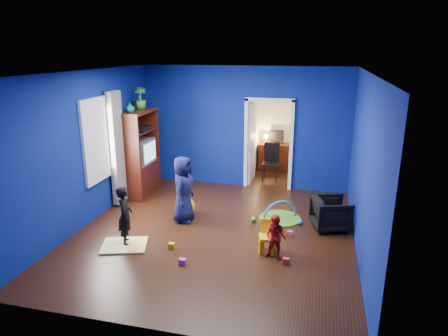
% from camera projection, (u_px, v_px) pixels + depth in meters
% --- Properties ---
extents(floor, '(5.00, 5.50, 0.01)m').
position_uv_depth(floor, '(215.00, 232.00, 7.40)').
color(floor, black).
rests_on(floor, ground).
extents(ceiling, '(5.00, 5.50, 0.01)m').
position_uv_depth(ceiling, '(213.00, 72.00, 6.56)').
color(ceiling, white).
rests_on(ceiling, wall_back).
extents(wall_back, '(5.00, 0.02, 2.90)m').
position_uv_depth(wall_back, '(244.00, 128.00, 9.54)').
color(wall_back, navy).
rests_on(wall_back, floor).
extents(wall_front, '(5.00, 0.02, 2.90)m').
position_uv_depth(wall_front, '(150.00, 220.00, 4.42)').
color(wall_front, navy).
rests_on(wall_front, floor).
extents(wall_left, '(0.02, 5.50, 2.90)m').
position_uv_depth(wall_left, '(87.00, 149.00, 7.55)').
color(wall_left, navy).
rests_on(wall_left, floor).
extents(wall_right, '(0.02, 5.50, 2.90)m').
position_uv_depth(wall_right, '(364.00, 167.00, 6.41)').
color(wall_right, navy).
rests_on(wall_right, floor).
extents(alcove, '(1.00, 1.75, 2.50)m').
position_uv_depth(alcove, '(273.00, 130.00, 10.28)').
color(alcove, silver).
rests_on(alcove, floor).
extents(armchair, '(0.82, 0.81, 0.60)m').
position_uv_depth(armchair, '(331.00, 213.00, 7.49)').
color(armchair, black).
rests_on(armchair, floor).
extents(child_black, '(0.40, 0.46, 1.06)m').
position_uv_depth(child_black, '(125.00, 216.00, 6.83)').
color(child_black, black).
rests_on(child_black, floor).
extents(child_navy, '(0.42, 0.65, 1.31)m').
position_uv_depth(child_navy, '(183.00, 189.00, 7.73)').
color(child_navy, '#0F1537').
rests_on(child_navy, floor).
extents(toddler_red, '(0.42, 0.36, 0.76)m').
position_uv_depth(toddler_red, '(276.00, 238.00, 6.37)').
color(toddler_red, red).
rests_on(toddler_red, floor).
extents(vase, '(0.24, 0.24, 0.21)m').
position_uv_depth(vase, '(130.00, 107.00, 8.53)').
color(vase, '#0B545F').
rests_on(vase, tv_armoire).
extents(potted_plant, '(0.36, 0.36, 0.48)m').
position_uv_depth(potted_plant, '(140.00, 98.00, 8.98)').
color(potted_plant, '#328933').
rests_on(potted_plant, tv_armoire).
extents(tv_armoire, '(0.58, 1.14, 1.96)m').
position_uv_depth(tv_armoire, '(139.00, 153.00, 9.13)').
color(tv_armoire, '#400F0A').
rests_on(tv_armoire, floor).
extents(crt_tv, '(0.46, 0.70, 0.54)m').
position_uv_depth(crt_tv, '(141.00, 151.00, 9.11)').
color(crt_tv, silver).
rests_on(crt_tv, tv_armoire).
extents(yellow_blanket, '(0.90, 0.80, 0.03)m').
position_uv_depth(yellow_blanket, '(124.00, 245.00, 6.89)').
color(yellow_blanket, '#F2E07A').
rests_on(yellow_blanket, floor).
extents(hopper_ball, '(0.38, 0.38, 0.38)m').
position_uv_depth(hopper_ball, '(186.00, 206.00, 8.11)').
color(hopper_ball, yellow).
rests_on(hopper_ball, floor).
extents(kid_chair, '(0.33, 0.33, 0.50)m').
position_uv_depth(kid_chair, '(268.00, 238.00, 6.63)').
color(kid_chair, yellow).
rests_on(kid_chair, floor).
extents(play_mat, '(0.83, 0.83, 0.02)m').
position_uv_depth(play_mat, '(280.00, 218.00, 7.99)').
color(play_mat, '#328E20').
rests_on(play_mat, floor).
extents(toy_arch, '(0.66, 0.44, 0.75)m').
position_uv_depth(toy_arch, '(280.00, 218.00, 7.99)').
color(toy_arch, '#3F8CD8').
rests_on(toy_arch, floor).
extents(window_left, '(0.03, 0.95, 1.55)m').
position_uv_depth(window_left, '(97.00, 140.00, 7.84)').
color(window_left, white).
rests_on(window_left, wall_left).
extents(curtain, '(0.14, 0.42, 2.40)m').
position_uv_depth(curtain, '(117.00, 148.00, 8.42)').
color(curtain, slate).
rests_on(curtain, floor).
extents(doorway, '(1.16, 0.10, 2.10)m').
position_uv_depth(doorway, '(268.00, 146.00, 9.52)').
color(doorway, white).
rests_on(doorway, floor).
extents(study_desk, '(0.88, 0.44, 0.75)m').
position_uv_depth(study_desk, '(275.00, 157.00, 11.12)').
color(study_desk, '#3D140A').
rests_on(study_desk, floor).
extents(desk_monitor, '(0.40, 0.05, 0.32)m').
position_uv_depth(desk_monitor, '(276.00, 136.00, 11.06)').
color(desk_monitor, black).
rests_on(desk_monitor, study_desk).
extents(desk_lamp, '(0.14, 0.14, 0.14)m').
position_uv_depth(desk_lamp, '(266.00, 136.00, 11.08)').
color(desk_lamp, '#FFD88C').
rests_on(desk_lamp, study_desk).
extents(folding_chair, '(0.40, 0.40, 0.92)m').
position_uv_depth(folding_chair, '(271.00, 163.00, 10.20)').
color(folding_chair, black).
rests_on(folding_chair, floor).
extents(book_shelf, '(0.88, 0.24, 0.04)m').
position_uv_depth(book_shelf, '(278.00, 97.00, 10.75)').
color(book_shelf, white).
rests_on(book_shelf, study_desk).
extents(toy_0, '(0.10, 0.08, 0.10)m').
position_uv_depth(toy_0, '(286.00, 261.00, 6.31)').
color(toy_0, red).
rests_on(toy_0, floor).
extents(toy_1, '(0.11, 0.11, 0.11)m').
position_uv_depth(toy_1, '(300.00, 222.00, 7.72)').
color(toy_1, blue).
rests_on(toy_1, floor).
extents(toy_2, '(0.10, 0.08, 0.10)m').
position_uv_depth(toy_2, '(172.00, 246.00, 6.80)').
color(toy_2, '#E19E0B').
rests_on(toy_2, floor).
extents(toy_3, '(0.11, 0.11, 0.11)m').
position_uv_depth(toy_3, '(253.00, 219.00, 7.85)').
color(toy_3, green).
rests_on(toy_3, floor).
extents(toy_4, '(0.10, 0.08, 0.10)m').
position_uv_depth(toy_4, '(290.00, 234.00, 7.24)').
color(toy_4, '#C14897').
rests_on(toy_4, floor).
extents(toy_5, '(0.10, 0.08, 0.10)m').
position_uv_depth(toy_5, '(182.00, 262.00, 6.29)').
color(toy_5, '#B94594').
rests_on(toy_5, floor).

